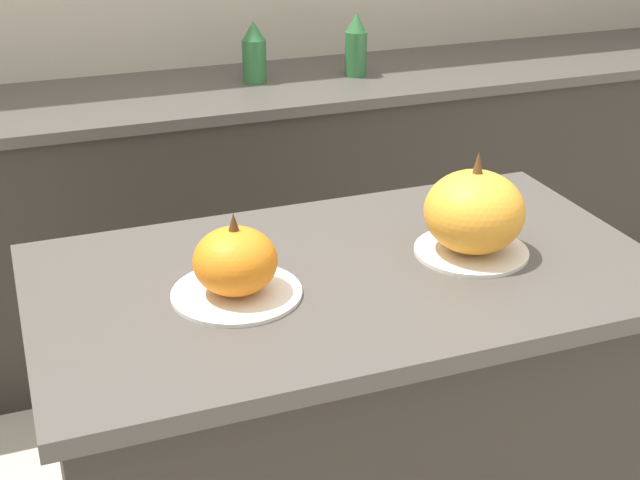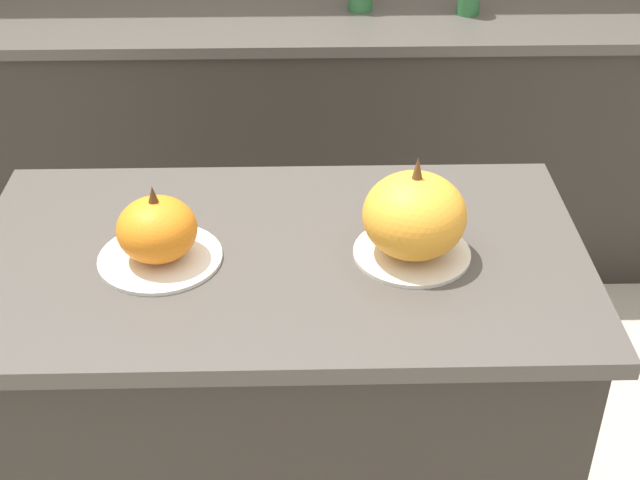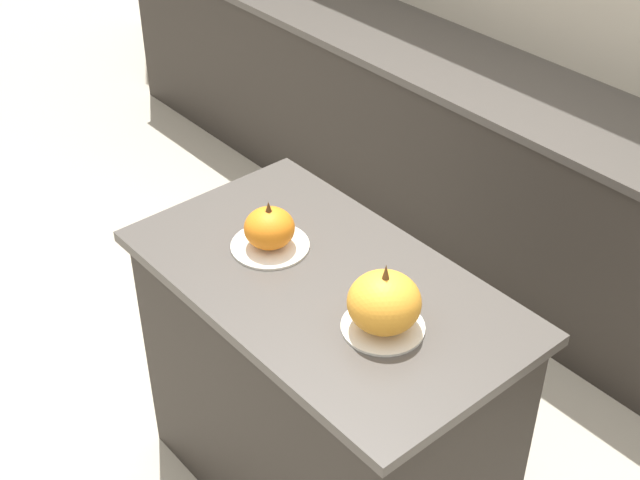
{
  "view_description": "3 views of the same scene",
  "coord_description": "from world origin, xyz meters",
  "px_view_note": "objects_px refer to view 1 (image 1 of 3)",
  "views": [
    {
      "loc": [
        -0.59,
        -1.41,
        1.72
      ],
      "look_at": [
        -0.05,
        0.01,
        1.01
      ],
      "focal_mm": 50.0,
      "sensor_mm": 36.0,
      "label": 1
    },
    {
      "loc": [
        0.05,
        -1.44,
        1.92
      ],
      "look_at": [
        0.08,
        -0.05,
        1.0
      ],
      "focal_mm": 50.0,
      "sensor_mm": 36.0,
      "label": 2
    },
    {
      "loc": [
        1.52,
        -1.31,
        2.54
      ],
      "look_at": [
        -0.07,
        0.04,
        1.03
      ],
      "focal_mm": 50.0,
      "sensor_mm": 36.0,
      "label": 3
    }
  ],
  "objects_px": {
    "pumpkin_cake_left": "(235,265)",
    "pumpkin_cake_right": "(474,214)",
    "bottle_short": "(254,53)",
    "bottle_tall": "(356,46)"
  },
  "relations": [
    {
      "from": "pumpkin_cake_left",
      "to": "pumpkin_cake_right",
      "type": "xyz_separation_m",
      "value": [
        0.49,
        0.01,
        0.02
      ]
    },
    {
      "from": "pumpkin_cake_left",
      "to": "bottle_short",
      "type": "bearing_deg",
      "value": 72.07
    },
    {
      "from": "pumpkin_cake_left",
      "to": "bottle_tall",
      "type": "height_order",
      "value": "bottle_tall"
    },
    {
      "from": "bottle_tall",
      "to": "bottle_short",
      "type": "xyz_separation_m",
      "value": [
        -0.35,
        0.05,
        -0.01
      ]
    },
    {
      "from": "pumpkin_cake_right",
      "to": "bottle_short",
      "type": "bearing_deg",
      "value": 90.38
    },
    {
      "from": "pumpkin_cake_left",
      "to": "bottle_short",
      "type": "xyz_separation_m",
      "value": [
        0.48,
        1.48,
        0.02
      ]
    },
    {
      "from": "pumpkin_cake_left",
      "to": "bottle_short",
      "type": "distance_m",
      "value": 1.55
    },
    {
      "from": "bottle_tall",
      "to": "pumpkin_cake_left",
      "type": "bearing_deg",
      "value": -120.1
    },
    {
      "from": "pumpkin_cake_right",
      "to": "bottle_short",
      "type": "height_order",
      "value": "pumpkin_cake_right"
    },
    {
      "from": "pumpkin_cake_left",
      "to": "bottle_tall",
      "type": "bearing_deg",
      "value": 59.9
    }
  ]
}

